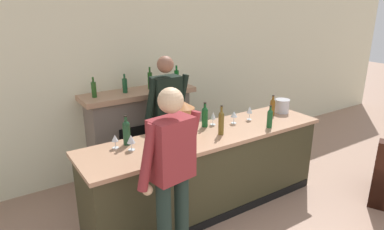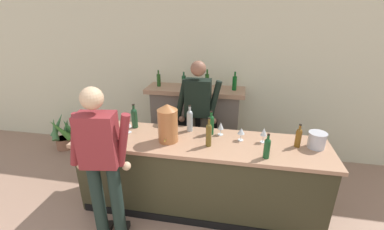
# 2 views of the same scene
# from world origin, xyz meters

# --- Properties ---
(wall_back_panel) EXTENTS (12.00, 0.07, 2.75)m
(wall_back_panel) POSITION_xyz_m (0.00, 3.84, 1.38)
(wall_back_panel) COLOR beige
(wall_back_panel) RESTS_ON ground_plane
(bar_counter) EXTENTS (2.98, 0.76, 0.96)m
(bar_counter) POSITION_xyz_m (0.24, 2.30, 0.48)
(bar_counter) COLOR #393621
(bar_counter) RESTS_ON ground_plane
(fireplace_stone) EXTENTS (1.58, 0.52, 1.54)m
(fireplace_stone) POSITION_xyz_m (-0.04, 3.58, 0.63)
(fireplace_stone) COLOR slate
(fireplace_stone) RESTS_ON ground_plane
(potted_plant_corner) EXTENTS (0.51, 0.49, 0.65)m
(potted_plant_corner) POSITION_xyz_m (-2.47, 3.37, 0.29)
(potted_plant_corner) COLOR #946047
(potted_plant_corner) RESTS_ON ground_plane
(person_customer) EXTENTS (0.65, 0.35, 1.77)m
(person_customer) POSITION_xyz_m (-0.64, 1.61, 0.98)
(person_customer) COLOR #1D2C26
(person_customer) RESTS_ON ground_plane
(person_bartender) EXTENTS (0.66, 0.31, 1.77)m
(person_bartender) POSITION_xyz_m (0.09, 3.01, 0.98)
(person_bartender) COLOR #4C4236
(person_bartender) RESTS_ON ground_plane
(copper_dispenser) EXTENTS (0.24, 0.27, 0.46)m
(copper_dispenser) POSITION_xyz_m (-0.13, 2.24, 1.19)
(copper_dispenser) COLOR #B06B3A
(copper_dispenser) RESTS_ON bar_counter
(ice_bucket_steel) EXTENTS (0.20, 0.20, 0.18)m
(ice_bucket_steel) POSITION_xyz_m (1.54, 2.39, 1.05)
(ice_bucket_steel) COLOR silver
(ice_bucket_steel) RESTS_ON bar_counter
(wine_bottle_rose_blush) EXTENTS (0.07, 0.07, 0.30)m
(wine_bottle_rose_blush) POSITION_xyz_m (0.34, 2.51, 1.10)
(wine_bottle_rose_blush) COLOR #144E21
(wine_bottle_rose_blush) RESTS_ON bar_counter
(wine_bottle_riesling_slim) EXTENTS (0.07, 0.07, 0.28)m
(wine_bottle_riesling_slim) POSITION_xyz_m (0.97, 2.06, 1.09)
(wine_bottle_riesling_slim) COLOR #184B23
(wine_bottle_riesling_slim) RESTS_ON bar_counter
(wine_bottle_merlot_tall) EXTENTS (0.08, 0.08, 0.32)m
(wine_bottle_merlot_tall) POSITION_xyz_m (-0.66, 2.52, 1.11)
(wine_bottle_merlot_tall) COLOR #1B4226
(wine_bottle_merlot_tall) RESTS_ON bar_counter
(wine_bottle_port_short) EXTENTS (0.07, 0.07, 0.34)m
(wine_bottle_port_short) POSITION_xyz_m (0.07, 2.55, 1.12)
(wine_bottle_port_short) COLOR #A0AEB3
(wine_bottle_port_short) RESTS_ON bar_counter
(wine_bottle_burgundy_dark) EXTENTS (0.07, 0.07, 0.27)m
(wine_bottle_burgundy_dark) POSITION_xyz_m (1.34, 2.37, 1.09)
(wine_bottle_burgundy_dark) COLOR brown
(wine_bottle_burgundy_dark) RESTS_ON bar_counter
(wine_bottle_chardonnay_pale) EXTENTS (0.06, 0.06, 0.34)m
(wine_bottle_chardonnay_pale) POSITION_xyz_m (0.35, 2.20, 1.11)
(wine_bottle_chardonnay_pale) COLOR brown
(wine_bottle_chardonnay_pale) RESTS_ON bar_counter
(wine_glass_by_dispenser) EXTENTS (0.07, 0.07, 0.15)m
(wine_glass_by_dispenser) POSITION_xyz_m (-0.80, 2.50, 1.07)
(wine_glass_by_dispenser) COLOR silver
(wine_glass_by_dispenser) RESTS_ON bar_counter
(wine_glass_mid_counter) EXTENTS (0.07, 0.07, 0.18)m
(wine_glass_mid_counter) POSITION_xyz_m (0.96, 2.40, 1.09)
(wine_glass_mid_counter) COLOR silver
(wine_glass_mid_counter) RESTS_ON bar_counter
(wine_glass_near_bucket) EXTENTS (0.07, 0.07, 0.17)m
(wine_glass_near_bucket) POSITION_xyz_m (0.46, 2.51, 1.08)
(wine_glass_near_bucket) COLOR silver
(wine_glass_near_bucket) RESTS_ON bar_counter
(wine_glass_front_left) EXTENTS (0.08, 0.08, 0.16)m
(wine_glass_front_left) POSITION_xyz_m (-0.68, 2.36, 1.08)
(wine_glass_front_left) COLOR silver
(wine_glass_front_left) RESTS_ON bar_counter
(wine_glass_back_row) EXTENTS (0.08, 0.08, 0.16)m
(wine_glass_back_row) POSITION_xyz_m (0.71, 2.41, 1.08)
(wine_glass_back_row) COLOR silver
(wine_glass_back_row) RESTS_ON bar_counter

